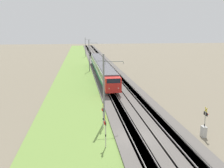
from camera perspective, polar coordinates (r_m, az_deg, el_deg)
ground_plane at (r=24.49m, az=6.04°, el=-14.19°), size 400.00×400.00×0.00m
ballast_main at (r=72.08m, az=-3.87°, el=4.45°), size 240.00×4.40×0.30m
ballast_adjacent at (r=72.53m, az=-0.54°, el=4.53°), size 240.00×4.40×0.30m
track_main at (r=72.07m, az=-3.87°, el=4.46°), size 240.00×1.57×0.45m
track_adjacent at (r=72.53m, az=-0.54°, el=4.54°), size 240.00×1.57×0.45m
grass_verge at (r=71.87m, az=-8.74°, el=4.23°), size 240.00×11.47×0.12m
passenger_train at (r=58.88m, az=-2.86°, el=4.57°), size 43.39×2.96×4.94m
crossing_signal_near at (r=21.83m, az=-1.73°, el=-11.61°), size 0.70×0.23×3.42m
crossing_signal_far at (r=26.18m, az=23.18°, el=-8.42°), size 0.70×0.23×3.40m
crossing_signal_aux at (r=26.06m, az=-2.38°, el=-7.79°), size 0.70×0.23×3.13m
catenary_mast_near at (r=26.53m, az=-2.06°, el=-1.37°), size 0.22×2.56×8.82m
catenary_mast_mid at (r=64.06m, az=-5.93°, el=7.43°), size 0.22×2.56×9.19m
catenary_mast_far at (r=102.09m, az=-6.94°, el=9.53°), size 0.22×2.56×8.95m
equipment_cabinet at (r=26.64m, az=22.81°, el=-11.39°), size 0.65×0.46×1.24m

